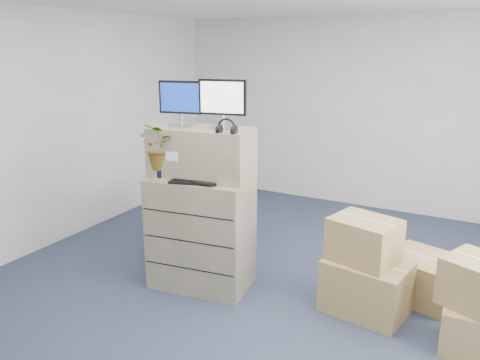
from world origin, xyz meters
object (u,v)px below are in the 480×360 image
at_px(keyboard, 195,181).
at_px(potted_plant, 162,153).
at_px(monitor_right, 222,101).
at_px(filing_cabinet_lower, 201,232).
at_px(office_chair, 205,216).
at_px(monitor_left, 180,101).
at_px(water_bottle, 206,161).

height_order(keyboard, potted_plant, potted_plant).
relative_size(monitor_right, keyboard, 1.00).
xyz_separation_m(filing_cabinet_lower, potted_plant, (-0.32, -0.15, 0.81)).
bearing_deg(filing_cabinet_lower, keyboard, -83.03).
relative_size(monitor_right, office_chair, 0.59).
bearing_deg(monitor_right, monitor_left, 179.81).
height_order(filing_cabinet_lower, office_chair, filing_cabinet_lower).
bearing_deg(keyboard, monitor_left, 126.13).
xyz_separation_m(keyboard, office_chair, (-0.52, 0.97, -0.75)).
bearing_deg(keyboard, filing_cabinet_lower, 86.85).
distance_m(monitor_left, office_chair, 1.67).
relative_size(potted_plant, office_chair, 0.71).
bearing_deg(monitor_left, filing_cabinet_lower, -20.96).
height_order(monitor_left, water_bottle, monitor_left).
xyz_separation_m(keyboard, water_bottle, (-0.02, 0.23, 0.14)).
distance_m(keyboard, water_bottle, 0.27).
bearing_deg(monitor_right, water_bottle, -176.09).
relative_size(monitor_right, water_bottle, 1.46).
xyz_separation_m(monitor_left, potted_plant, (-0.09, -0.19, -0.48)).
bearing_deg(potted_plant, office_chair, 99.15).
xyz_separation_m(filing_cabinet_lower, keyboard, (0.04, -0.16, 0.58)).
bearing_deg(office_chair, potted_plant, 98.27).
relative_size(filing_cabinet_lower, monitor_left, 2.60).
bearing_deg(monitor_left, monitor_right, -0.91).
distance_m(water_bottle, office_chair, 1.26).
bearing_deg(potted_plant, monitor_right, 27.45).
xyz_separation_m(monitor_right, water_bottle, (-0.17, -0.04, -0.58)).
relative_size(filing_cabinet_lower, monitor_right, 2.47).
bearing_deg(filing_cabinet_lower, monitor_right, 23.06).
height_order(monitor_right, office_chair, monitor_right).
distance_m(filing_cabinet_lower, monitor_left, 1.31).
bearing_deg(filing_cabinet_lower, office_chair, 112.77).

